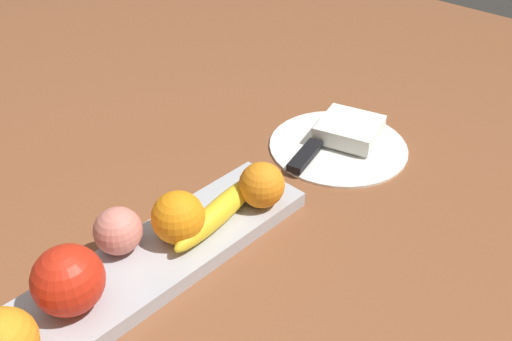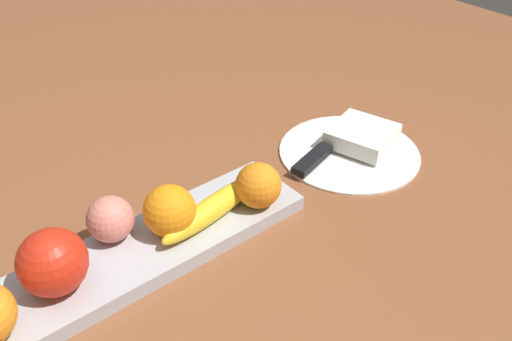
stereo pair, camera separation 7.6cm
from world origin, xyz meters
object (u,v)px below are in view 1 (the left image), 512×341
(fruit_tray, at_px, (148,263))
(knife, at_px, (309,152))
(folded_napkin, at_px, (348,128))
(orange_near_banana, at_px, (177,216))
(dinner_plate, at_px, (336,144))
(apple, at_px, (69,281))
(peach, at_px, (118,231))
(banana, at_px, (220,210))
(orange_near_apple, at_px, (262,185))

(fruit_tray, xyz_separation_m, knife, (0.33, 0.01, 0.00))
(knife, bearing_deg, fruit_tray, 166.71)
(folded_napkin, bearing_deg, fruit_tray, 180.00)
(orange_near_banana, relative_size, dinner_plate, 0.30)
(folded_napkin, relative_size, knife, 0.55)
(apple, distance_m, peach, 0.10)
(banana, height_order, knife, banana)
(orange_near_apple, bearing_deg, dinner_plate, 8.13)
(peach, height_order, knife, peach)
(orange_near_apple, distance_m, knife, 0.17)
(dinner_plate, relative_size, folded_napkin, 2.37)
(orange_near_banana, xyz_separation_m, peach, (-0.06, 0.03, -0.00))
(banana, relative_size, folded_napkin, 1.89)
(banana, bearing_deg, fruit_tray, -18.57)
(banana, height_order, folded_napkin, banana)
(apple, height_order, orange_near_apple, apple)
(banana, bearing_deg, knife, 176.03)
(fruit_tray, height_order, peach, peach)
(fruit_tray, xyz_separation_m, banana, (0.11, -0.02, 0.03))
(fruit_tray, relative_size, orange_near_apple, 7.20)
(orange_near_banana, distance_m, peach, 0.07)
(orange_near_apple, height_order, orange_near_banana, orange_near_banana)
(folded_napkin, bearing_deg, apple, -179.51)
(knife, bearing_deg, banana, 171.61)
(peach, relative_size, dinner_plate, 0.26)
(fruit_tray, relative_size, knife, 2.57)
(dinner_plate, distance_m, folded_napkin, 0.03)
(apple, xyz_separation_m, banana, (0.21, -0.01, -0.02))
(folded_napkin, distance_m, knife, 0.09)
(banana, distance_m, orange_near_apple, 0.07)
(fruit_tray, distance_m, knife, 0.33)
(fruit_tray, relative_size, apple, 5.77)
(apple, height_order, orange_near_banana, apple)
(folded_napkin, bearing_deg, orange_near_apple, -172.81)
(banana, relative_size, orange_near_banana, 2.70)
(fruit_tray, distance_m, banana, 0.12)
(fruit_tray, xyz_separation_m, folded_napkin, (0.42, 0.00, 0.01))
(banana, height_order, peach, peach)
(orange_near_banana, xyz_separation_m, folded_napkin, (0.37, 0.00, -0.03))
(orange_near_apple, height_order, knife, orange_near_apple)
(fruit_tray, height_order, dinner_plate, fruit_tray)
(fruit_tray, bearing_deg, orange_near_banana, -0.37)
(apple, bearing_deg, banana, -2.91)
(orange_near_apple, distance_m, peach, 0.20)
(fruit_tray, bearing_deg, apple, -177.46)
(apple, xyz_separation_m, peach, (0.09, 0.04, -0.01))
(orange_near_apple, height_order, dinner_plate, orange_near_apple)
(folded_napkin, bearing_deg, banana, -177.17)
(banana, height_order, orange_near_apple, orange_near_apple)
(apple, bearing_deg, knife, 2.03)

